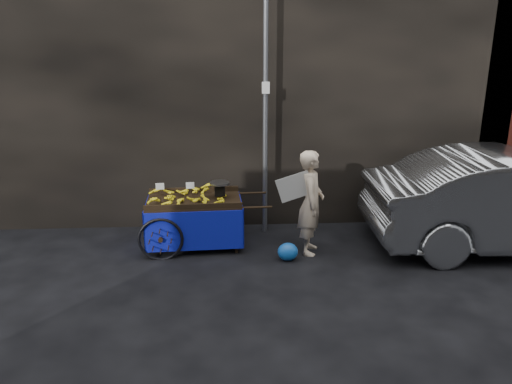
{
  "coord_description": "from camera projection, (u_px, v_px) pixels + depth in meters",
  "views": [
    {
      "loc": [
        -0.29,
        -6.58,
        3.17
      ],
      "look_at": [
        0.11,
        0.5,
        0.94
      ],
      "focal_mm": 35.0,
      "sensor_mm": 36.0,
      "label": 1
    }
  ],
  "objects": [
    {
      "name": "vendor",
      "position": [
        311.0,
        202.0,
        7.42
      ],
      "size": [
        0.8,
        0.64,
        1.59
      ],
      "rotation": [
        0.0,
        0.0,
        1.37
      ],
      "color": "beige",
      "rests_on": "ground"
    },
    {
      "name": "building_wall",
      "position": [
        265.0,
        75.0,
        8.98
      ],
      "size": [
        13.5,
        2.0,
        5.0
      ],
      "color": "black",
      "rests_on": "ground"
    },
    {
      "name": "plastic_bag",
      "position": [
        288.0,
        252.0,
        7.33
      ],
      "size": [
        0.3,
        0.24,
        0.27
      ],
      "primitive_type": "ellipsoid",
      "color": "blue",
      "rests_on": "ground"
    },
    {
      "name": "street_pole",
      "position": [
        265.0,
        113.0,
        7.88
      ],
      "size": [
        0.12,
        0.1,
        4.0
      ],
      "color": "slate",
      "rests_on": "ground"
    },
    {
      "name": "banana_cart",
      "position": [
        191.0,
        205.0,
        7.7
      ],
      "size": [
        2.04,
        1.05,
        1.09
      ],
      "rotation": [
        0.0,
        0.0,
        0.05
      ],
      "color": "black",
      "rests_on": "ground"
    },
    {
      "name": "ground",
      "position": [
        251.0,
        264.0,
        7.23
      ],
      "size": [
        80.0,
        80.0,
        0.0
      ],
      "primitive_type": "plane",
      "color": "black",
      "rests_on": "ground"
    }
  ]
}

